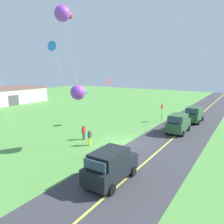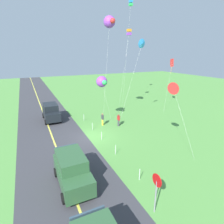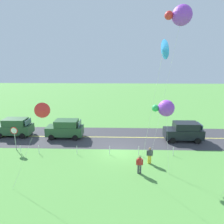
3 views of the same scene
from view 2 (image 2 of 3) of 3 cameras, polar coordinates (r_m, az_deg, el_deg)
The scene contains 21 objects.
ground_plane at distance 20.55m, azimuth -6.16°, elevation -7.84°, with size 120.00×120.00×0.10m, color #549342.
asphalt_road at distance 19.75m, azimuth -17.32°, elevation -9.54°, with size 120.00×7.00×0.00m, color #38383D.
road_centre_stripe at distance 19.75m, azimuth -17.33°, elevation -9.53°, with size 120.00×0.16×0.00m, color #E5E04C.
car_suv_foreground at distance 13.51m, azimuth -12.30°, elevation -17.10°, with size 4.40×2.12×2.24m.
car_parked_west_near at distance 26.44m, azimuth -18.43°, elevation 0.02°, with size 4.40×2.12×2.24m.
stop_sign at distance 11.18m, azimuth 13.69°, elevation -21.48°, with size 0.76×0.08×2.56m.
person_adult_near at distance 23.07m, azimuth 2.03°, elevation -2.36°, with size 0.58×0.22×1.60m.
person_adult_companion at distance 23.34m, azimuth -2.97°, elevation -2.13°, with size 0.58×0.22×1.60m.
kite_red_low at distance 24.04m, azimuth 9.29°, elevation 20.20°, with size 0.94×4.03×10.51m.
kite_blue_mid at distance 24.14m, azimuth -0.74°, elevation 26.26°, with size 2.14×2.38×13.07m.
kite_yellow_high at distance 23.31m, azimuth -3.15°, elevation 9.41°, with size 1.90×2.13×6.12m.
kite_green_far at distance 30.37m, azimuth 5.31°, elevation 23.43°, with size 1.68×2.65×12.32m.
kite_pink_drift at distance 16.93m, azimuth 18.64°, elevation 6.96°, with size 3.02×1.16×6.46m.
kite_orange_near at distance 31.33m, azimuth 18.09°, elevation 14.12°, with size 1.88×2.11×8.06m.
kite_cyan_top at distance 36.83m, azimuth 5.84°, elevation 30.55°, with size 2.27×2.62×17.54m.
fence_post_0 at distance 25.31m, azimuth -8.76°, elevation -1.72°, with size 0.05×0.05×0.90m, color silver.
fence_post_1 at distance 22.21m, azimuth -6.14°, elevation -4.42°, with size 0.05×0.05×0.90m, color silver.
fence_post_2 at distance 19.67m, azimuth -3.25°, elevation -7.36°, with size 0.05×0.05×0.90m, color silver.
fence_post_3 at distance 16.97m, azimuth 1.10°, elevation -11.69°, with size 0.05×0.05×0.90m, color silver.
fence_post_4 at distance 14.13m, azimuth 8.58°, elevation -18.64°, with size 0.05×0.05×0.90m, color silver.
fence_post_5 at distance 12.95m, azimuth 13.64°, elevation -22.91°, with size 0.05×0.05×0.90m, color silver.
Camera 2 is at (17.59, -5.91, 8.78)m, focal length 29.39 mm.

